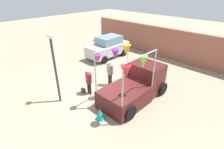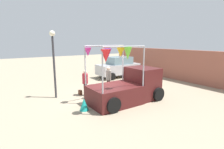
# 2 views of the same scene
# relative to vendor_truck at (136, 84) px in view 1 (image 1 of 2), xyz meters

# --- Properties ---
(ground_plane) EXTENTS (60.00, 60.00, 0.00)m
(ground_plane) POSITION_rel_vendor_truck_xyz_m (-1.26, -0.93, -0.85)
(ground_plane) COLOR gray
(vendor_truck) EXTENTS (2.40, 4.10, 3.09)m
(vendor_truck) POSITION_rel_vendor_truck_xyz_m (0.00, 0.00, 0.00)
(vendor_truck) COLOR #4C1919
(vendor_truck) RESTS_ON ground
(parked_car) EXTENTS (1.88, 4.00, 1.88)m
(parked_car) POSITION_rel_vendor_truck_xyz_m (-5.70, 3.40, 0.09)
(parked_car) COLOR #B7B7BC
(parked_car) RESTS_ON ground
(person_customer) EXTENTS (0.53, 0.34, 1.60)m
(person_customer) POSITION_rel_vendor_truck_xyz_m (-2.21, -1.65, 0.11)
(person_customer) COLOR black
(person_customer) RESTS_ON ground
(person_vendor) EXTENTS (0.53, 0.34, 1.69)m
(person_vendor) POSITION_rel_vendor_truck_xyz_m (-2.05, -0.07, 0.17)
(person_vendor) COLOR #2D2823
(person_vendor) RESTS_ON ground
(handbag) EXTENTS (0.28, 0.16, 0.28)m
(handbag) POSITION_rel_vendor_truck_xyz_m (-2.56, -1.85, -0.71)
(handbag) COLOR #592D1E
(handbag) RESTS_ON ground
(street_lamp) EXTENTS (0.32, 0.32, 3.89)m
(street_lamp) POSITION_rel_vendor_truck_xyz_m (-2.80, -3.29, 1.69)
(street_lamp) COLOR #333338
(street_lamp) RESTS_ON ground
(brick_boundary_wall) EXTENTS (18.00, 0.36, 2.60)m
(brick_boundary_wall) POSITION_rel_vendor_truck_xyz_m (-1.26, 6.96, 0.45)
(brick_boundary_wall) COLOR #9E5947
(brick_boundary_wall) RESTS_ON ground
(folded_kite_bundle_teal) EXTENTS (0.61, 0.61, 0.60)m
(folded_kite_bundle_teal) POSITION_rel_vendor_truck_xyz_m (-0.09, -2.73, -0.55)
(folded_kite_bundle_teal) COLOR teal
(folded_kite_bundle_teal) RESTS_ON ground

